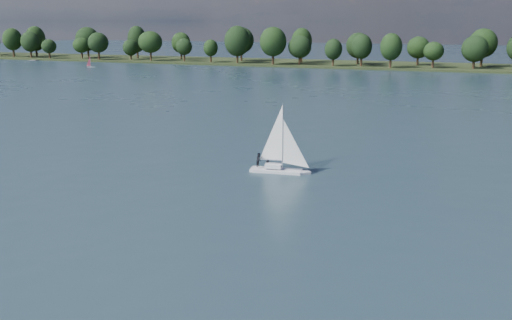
# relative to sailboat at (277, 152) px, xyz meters

# --- Properties ---
(ground) EXTENTS (700.00, 700.00, 0.00)m
(ground) POSITION_rel_sailboat_xyz_m (8.32, 60.63, -2.45)
(ground) COLOR #233342
(ground) RESTS_ON ground
(far_shore) EXTENTS (660.00, 40.00, 1.50)m
(far_shore) POSITION_rel_sailboat_xyz_m (8.32, 172.63, -2.45)
(far_shore) COLOR black
(far_shore) RESTS_ON ground
(sailboat) EXTENTS (6.83, 2.57, 8.78)m
(sailboat) POSITION_rel_sailboat_xyz_m (0.00, 0.00, 0.00)
(sailboat) COLOR silver
(sailboat) RESTS_ON ground
(dinghy_pink) EXTENTS (3.10, 2.69, 4.76)m
(dinghy_pink) POSITION_rel_sailboat_xyz_m (-118.99, 127.13, -1.33)
(dinghy_pink) COLOR silver
(dinghy_pink) RESTS_ON ground
(pontoon) EXTENTS (4.05, 2.11, 0.50)m
(pontoon) POSITION_rel_sailboat_xyz_m (-167.57, 150.84, -2.45)
(pontoon) COLOR #515456
(pontoon) RESTS_ON ground
(treeline) EXTENTS (563.48, 73.79, 18.39)m
(treeline) POSITION_rel_sailboat_xyz_m (-1.25, 169.36, 5.61)
(treeline) COLOR black
(treeline) RESTS_ON ground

